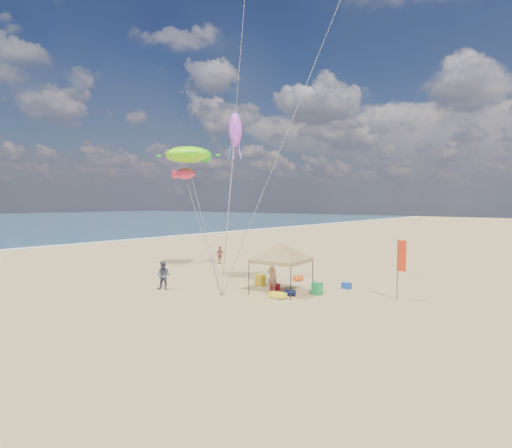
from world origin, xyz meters
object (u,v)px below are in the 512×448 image
object	(u,v)px
beach_cart	(278,295)
canopy_tent	(281,245)
person_near_b	(164,276)
cooler_red	(275,287)
cooler_blue	(346,286)
person_near_a	(272,277)
feather_flag	(401,260)
person_near_c	(274,269)
person_far_a	(220,255)
chair_yellow	(260,280)
chair_green	(317,289)

from	to	relation	value
beach_cart	canopy_tent	bearing A→B (deg)	117.78
person_near_b	cooler_red	bearing A→B (deg)	10.80
cooler_red	cooler_blue	distance (m)	4.39
cooler_red	person_near_a	bearing A→B (deg)	-78.51
feather_flag	person_near_b	bearing A→B (deg)	-153.98
feather_flag	beach_cart	distance (m)	6.87
canopy_tent	person_near_c	size ratio (longest dim) A/B	3.43
person_near_b	person_near_c	size ratio (longest dim) A/B	1.08
person_far_a	chair_yellow	bearing A→B (deg)	-113.84
person_near_b	person_far_a	distance (m)	11.29
beach_cart	person_near_c	size ratio (longest dim) A/B	0.56
person_far_a	person_near_c	bearing A→B (deg)	-105.54
chair_yellow	person_near_c	bearing A→B (deg)	97.11
chair_green	feather_flag	bearing A→B (deg)	17.30
canopy_tent	chair_yellow	distance (m)	3.56
feather_flag	person_near_a	size ratio (longest dim) A/B	1.98
person_near_a	person_near_b	distance (m)	6.55
person_near_a	person_far_a	distance (m)	12.07
cooler_blue	chair_yellow	world-z (taller)	chair_yellow
cooler_blue	chair_yellow	bearing A→B (deg)	-152.82
feather_flag	cooler_blue	xyz separation A→B (m)	(-3.74, 1.18, -2.04)
canopy_tent	person_far_a	distance (m)	12.92
canopy_tent	person_near_b	xyz separation A→B (m)	(-6.08, -3.70, -1.96)
cooler_red	person_near_c	xyz separation A→B (m)	(-1.72, 2.20, 0.61)
feather_flag	person_near_c	xyz separation A→B (m)	(-8.73, 0.44, -1.43)
feather_flag	person_near_c	size ratio (longest dim) A/B	2.10
cooler_red	cooler_blue	xyz separation A→B (m)	(3.26, 2.94, 0.00)
cooler_blue	person_near_b	bearing A→B (deg)	-139.91
person_near_b	person_far_a	world-z (taller)	person_near_b
feather_flag	person_near_a	distance (m)	7.38
person_near_b	chair_green	bearing A→B (deg)	2.27
feather_flag	cooler_red	size ratio (longest dim) A/B	6.22
chair_green	cooler_blue	bearing A→B (deg)	77.15
cooler_red	person_near_c	bearing A→B (deg)	128.13
canopy_tent	person_near_b	world-z (taller)	canopy_tent
cooler_blue	chair_yellow	xyz separation A→B (m)	(-4.77, -2.45, 0.16)
canopy_tent	person_near_b	bearing A→B (deg)	-148.71
beach_cart	person_near_b	bearing A→B (deg)	-160.34
canopy_tent	feather_flag	distance (m)	6.62
beach_cart	person_far_a	distance (m)	14.02
chair_green	person_far_a	bearing A→B (deg)	156.71
person_near_a	person_far_a	world-z (taller)	person_near_a
canopy_tent	person_near_a	xyz separation A→B (m)	(-0.74, 0.10, -1.98)
beach_cart	person_near_b	xyz separation A→B (m)	(-6.76, -2.41, 0.66)
canopy_tent	cooler_blue	bearing A→B (deg)	54.95
canopy_tent	person_near_a	bearing A→B (deg)	172.21
person_near_c	person_far_a	distance (m)	9.23
cooler_red	chair_green	bearing A→B (deg)	8.68
chair_green	person_near_a	bearing A→B (deg)	-162.03
cooler_red	beach_cart	xyz separation A→B (m)	(1.50, -1.82, 0.01)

